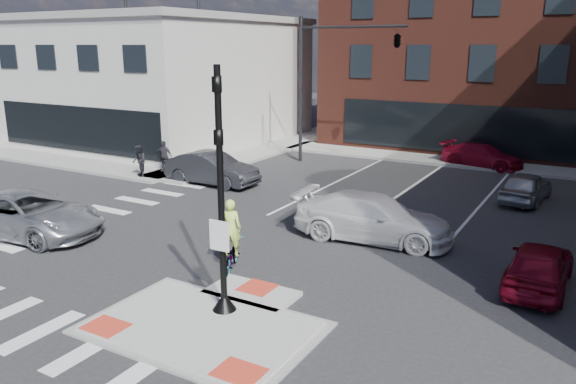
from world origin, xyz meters
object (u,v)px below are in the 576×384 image
Objects in this scene: bg_car_dark at (212,168)px; cyclist at (231,247)px; bg_car_silver at (526,187)px; red_sedan at (539,265)px; bg_car_red at (482,156)px; pedestrian_b at (164,156)px; silver_suv at (28,214)px; white_pickup at (373,218)px; pedestrian_a at (139,161)px.

cyclist is (7.00, -8.20, -0.03)m from bg_car_dark.
red_sedan is at bearing 105.81° from bg_car_silver.
bg_car_red is 2.76× the size of pedestrian_b.
silver_suv is at bearing 15.47° from red_sedan.
white_pickup is at bearing -109.91° from bg_car_dark.
pedestrian_b is (0.23, 1.54, 0.01)m from pedestrian_a.
cyclist is 1.39× the size of pedestrian_a.
white_pickup is 5.34m from cyclist.
bg_car_silver is at bearing 0.76° from pedestrian_b.
bg_car_silver is at bearing -142.56° from cyclist.
silver_suv is 10.06m from pedestrian_b.
pedestrian_b reaches higher than bg_car_red.
bg_car_silver is (-1.57, 9.22, -0.01)m from red_sedan.
white_pickup is at bearing -28.79° from pedestrian_b.
pedestrian_a reaches higher than silver_suv.
white_pickup is 1.16× the size of bg_car_dark.
silver_suv is at bearing 48.91° from bg_car_silver.
pedestrian_a is at bearing -11.18° from red_sedan.
pedestrian_b is at bearing 6.84° from silver_suv.
cyclist is at bearing 144.82° from white_pickup.
cyclist is (-8.07, -3.20, 0.07)m from red_sedan.
pedestrian_b is at bearing 18.33° from bg_car_silver.
cyclist reaches higher than red_sedan.
white_pickup reaches higher than bg_car_dark.
pedestrian_b is (-3.50, 0.54, 0.17)m from bg_car_dark.
bg_car_red is at bearing -44.41° from bg_car_dark.
white_pickup is 3.44× the size of pedestrian_a.
pedestrian_b reaches higher than silver_suv.
cyclist is (-3.42, -18.70, 0.10)m from bg_car_red.
bg_car_silver is at bearing -79.50° from red_sedan.
bg_car_dark is at bearing 49.10° from pedestrian_a.
bg_car_dark reaches higher than bg_car_red.
silver_suv is 1.27× the size of bg_car_red.
silver_suv is 8.64m from pedestrian_a.
pedestrian_a is at bearing 22.99° from bg_car_silver.
bg_car_red is 17.11m from pedestrian_b.
pedestrian_b is (-10.50, 8.74, 0.21)m from cyclist.
pedestrian_a is at bearing 141.11° from bg_car_red.
pedestrian_a is (-3.73, -1.00, 0.17)m from bg_car_dark.
pedestrian_b is at bearing 115.76° from pedestrian_a.
silver_suv is 3.54× the size of pedestrian_a.
pedestrian_b is at bearing 81.53° from bg_car_dark.
pedestrian_b is (-18.57, 5.54, 0.28)m from red_sedan.
bg_car_dark is (-15.07, 5.00, 0.11)m from red_sedan.
silver_suv reaches higher than bg_car_silver.
pedestrian_a is at bearing -109.75° from pedestrian_b.
silver_suv is at bearing 112.38° from white_pickup.
red_sedan is 1.78× the size of cyclist.
cyclist reaches higher than pedestrian_a.
pedestrian_b is (-13.14, 4.10, 0.16)m from white_pickup.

